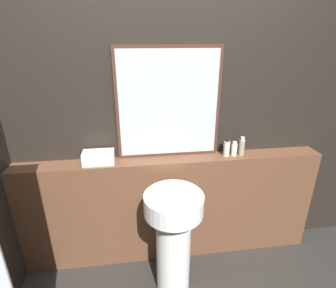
{
  "coord_description": "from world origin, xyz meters",
  "views": [
    {
      "loc": [
        -0.3,
        -0.62,
        1.87
      ],
      "look_at": [
        -0.05,
        1.19,
        1.13
      ],
      "focal_mm": 28.0,
      "sensor_mm": 36.0,
      "label": 1
    }
  ],
  "objects": [
    {
      "name": "vanity_counter",
      "position": [
        0.0,
        1.28,
        0.48
      ],
      "size": [
        2.53,
        0.19,
        0.96
      ],
      "color": "brown",
      "rests_on": "ground_plane"
    },
    {
      "name": "lotion_bottle",
      "position": [
        0.58,
        1.28,
        1.03
      ],
      "size": [
        0.05,
        0.05,
        0.16
      ],
      "color": "gray",
      "rests_on": "vanity_counter"
    },
    {
      "name": "shampoo_bottle",
      "position": [
        0.45,
        1.28,
        1.03
      ],
      "size": [
        0.05,
        0.05,
        0.16
      ],
      "color": "beige",
      "rests_on": "vanity_counter"
    },
    {
      "name": "towel_stack",
      "position": [
        -0.58,
        1.28,
        1.01
      ],
      "size": [
        0.24,
        0.13,
        0.1
      ],
      "color": "silver",
      "rests_on": "vanity_counter"
    },
    {
      "name": "mirror",
      "position": [
        -0.02,
        1.36,
        1.39
      ],
      "size": [
        0.82,
        0.03,
        0.87
      ],
      "color": "#47281E",
      "rests_on": "vanity_counter"
    },
    {
      "name": "wall_back",
      "position": [
        0.0,
        1.41,
        1.25
      ],
      "size": [
        8.0,
        0.06,
        2.5
      ],
      "color": "black",
      "rests_on": "ground_plane"
    },
    {
      "name": "pedestal_sink",
      "position": [
        -0.05,
        0.9,
        0.53
      ],
      "size": [
        0.42,
        0.42,
        0.88
      ],
      "color": "white",
      "rests_on": "ground_plane"
    },
    {
      "name": "conditioner_bottle",
      "position": [
        0.52,
        1.28,
        1.01
      ],
      "size": [
        0.05,
        0.05,
        0.12
      ],
      "color": "white",
      "rests_on": "vanity_counter"
    }
  ]
}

